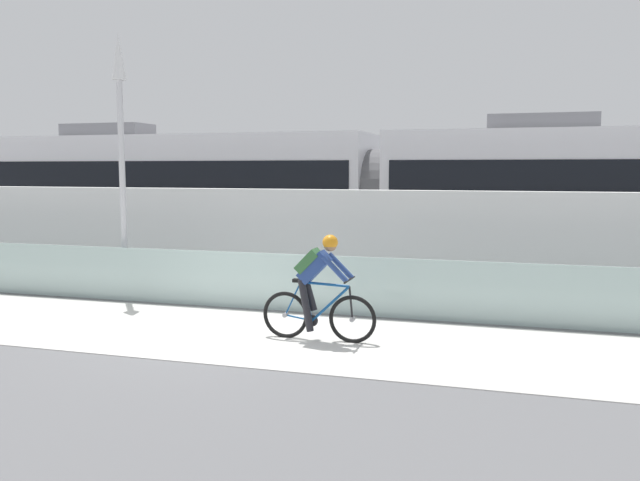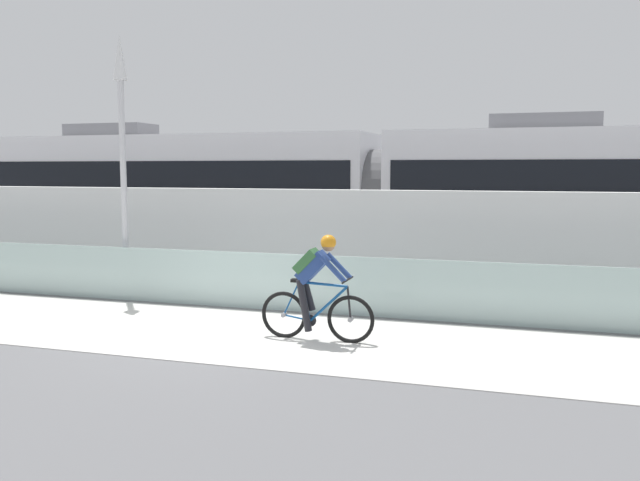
% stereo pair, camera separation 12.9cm
% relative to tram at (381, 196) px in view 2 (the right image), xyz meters
% --- Properties ---
extents(ground_plane, '(200.00, 200.00, 0.00)m').
position_rel_tram_xyz_m(ground_plane, '(-1.20, -6.85, -1.89)').
color(ground_plane, slate).
extents(bike_path_deck, '(32.00, 3.20, 0.01)m').
position_rel_tram_xyz_m(bike_path_deck, '(-1.20, -6.85, -1.89)').
color(bike_path_deck, silver).
rests_on(bike_path_deck, ground).
extents(glass_parapet, '(32.00, 0.05, 1.04)m').
position_rel_tram_xyz_m(glass_parapet, '(-1.20, -5.00, -1.37)').
color(glass_parapet, '#ADC6C1').
rests_on(glass_parapet, ground).
extents(concrete_barrier_wall, '(32.00, 0.36, 2.15)m').
position_rel_tram_xyz_m(concrete_barrier_wall, '(-1.20, -3.20, -0.82)').
color(concrete_barrier_wall, white).
rests_on(concrete_barrier_wall, ground).
extents(tram_rail_near, '(32.00, 0.08, 0.01)m').
position_rel_tram_xyz_m(tram_rail_near, '(-1.20, -0.72, -1.89)').
color(tram_rail_near, '#595654').
rests_on(tram_rail_near, ground).
extents(tram_rail_far, '(32.00, 0.08, 0.01)m').
position_rel_tram_xyz_m(tram_rail_far, '(-1.20, 0.72, -1.89)').
color(tram_rail_far, '#595654').
rests_on(tram_rail_far, ground).
extents(tram, '(22.56, 2.54, 3.81)m').
position_rel_tram_xyz_m(tram, '(0.00, 0.00, 0.00)').
color(tram, silver).
rests_on(tram, ground).
extents(cyclist_on_bike, '(1.77, 0.58, 1.61)m').
position_rel_tram_xyz_m(cyclist_on_bike, '(0.49, -6.85, -1.09)').
color(cyclist_on_bike, black).
rests_on(cyclist_on_bike, ground).
extents(lamp_post_antenna, '(0.28, 0.28, 5.20)m').
position_rel_tram_xyz_m(lamp_post_antenna, '(-4.21, -4.70, 1.40)').
color(lamp_post_antenna, gray).
rests_on(lamp_post_antenna, ground).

